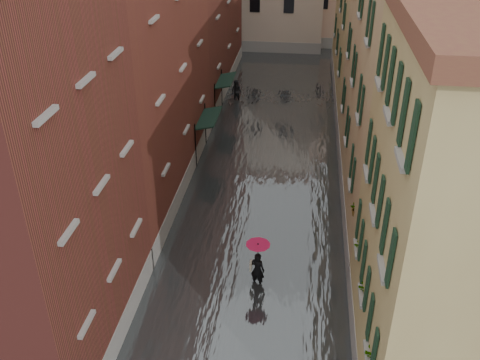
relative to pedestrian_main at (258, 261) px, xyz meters
The scene contains 11 objects.
ground 2.17m from the pedestrian_main, 102.80° to the right, with size 120.00×120.00×0.00m, color #545356.
floodwater 11.35m from the pedestrian_main, 91.98° to the left, with size 10.00×60.00×0.20m, color #43484A.
building_left_near 9.79m from the pedestrian_main, 153.30° to the right, with size 6.00×8.00×13.00m, color maroon.
building_left_mid 11.51m from the pedestrian_main, 135.42° to the left, with size 6.00×14.00×12.50m, color #59281C.
building_right_mid 11.14m from the pedestrian_main, 47.77° to the left, with size 6.00×14.00×13.00m, color tan.
building_right_far 23.67m from the pedestrian_main, 73.48° to the left, with size 6.00×16.00×11.50m, color #A08B52.
awning_near 11.53m from the pedestrian_main, 109.75° to the left, with size 1.09×3.03×2.80m.
awning_far 17.63m from the pedestrian_main, 102.73° to the left, with size 1.09×2.96×2.80m.
window_planters 4.98m from the pedestrian_main, 32.89° to the right, with size 0.59×8.16×0.84m.
pedestrian_main is the anchor object (origin of this frame).
pedestrian_far 19.81m from the pedestrian_main, 99.94° to the left, with size 0.84×0.65×1.73m, color black.
Camera 1 is at (1.79, -14.88, 14.49)m, focal length 40.00 mm.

